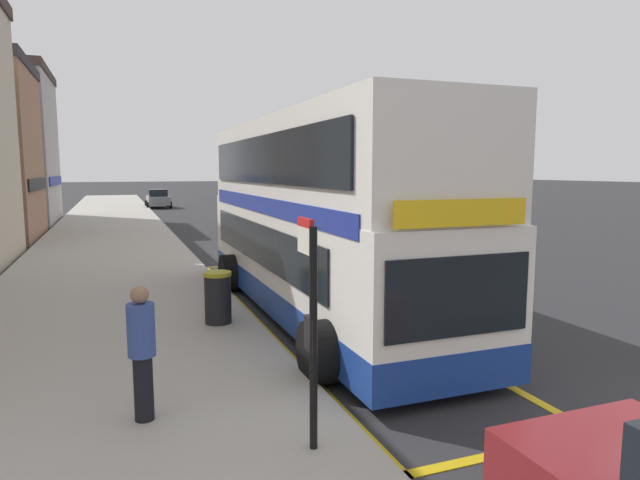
{
  "coord_description": "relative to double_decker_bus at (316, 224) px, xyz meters",
  "views": [
    {
      "loc": [
        -6.7,
        -3.67,
        3.27
      ],
      "look_at": [
        -1.93,
        8.94,
        1.54
      ],
      "focal_mm": 30.54,
      "sensor_mm": 36.0,
      "label": 1
    }
  ],
  "objects": [
    {
      "name": "parked_car_maroon_behind",
      "position": [
        6.98,
        21.98,
        -1.27
      ],
      "size": [
        2.09,
        4.2,
        1.62
      ],
      "rotation": [
        0.0,
        0.0,
        0.02
      ],
      "color": "maroon",
      "rests_on": "ground"
    },
    {
      "name": "bus_stop_sign",
      "position": [
        -2.25,
        -5.9,
        -0.38
      ],
      "size": [
        0.09,
        0.51,
        2.6
      ],
      "color": "black",
      "rests_on": "pavement_near"
    },
    {
      "name": "litter_bin",
      "position": [
        -2.35,
        -0.49,
        -1.39
      ],
      "size": [
        0.57,
        0.57,
        1.07
      ],
      "color": "black",
      "rests_on": "pavement_near"
    },
    {
      "name": "ground_plane",
      "position": [
        2.46,
        24.21,
        -2.07
      ],
      "size": [
        260.0,
        260.0,
        0.0
      ],
      "primitive_type": "plane",
      "color": "#28282B"
    },
    {
      "name": "pedestrian_waiting_near_sign",
      "position": [
        -4.01,
        -4.56,
        -0.99
      ],
      "size": [
        0.34,
        0.34,
        1.73
      ],
      "color": "black",
      "rests_on": "pavement_near"
    },
    {
      "name": "parked_car_teal_ahead",
      "position": [
        7.47,
        44.63,
        -1.27
      ],
      "size": [
        2.09,
        4.2,
        1.62
      ],
      "rotation": [
        0.0,
        0.0,
        0.01
      ],
      "color": "#196066",
      "rests_on": "ground"
    },
    {
      "name": "bus_bay_markings",
      "position": [
        -0.11,
        0.1,
        -2.06
      ],
      "size": [
        2.88,
        13.66,
        0.01
      ],
      "color": "gold",
      "rests_on": "ground"
    },
    {
      "name": "parked_car_grey_kerbside",
      "position": [
        -0.68,
        38.12,
        -1.27
      ],
      "size": [
        2.09,
        4.2,
        1.62
      ],
      "rotation": [
        0.0,
        0.0,
        -0.03
      ],
      "color": "slate",
      "rests_on": "ground"
    },
    {
      "name": "double_decker_bus",
      "position": [
        0.0,
        0.0,
        0.0
      ],
      "size": [
        3.27,
        10.99,
        4.4
      ],
      "color": "white",
      "rests_on": "ground"
    },
    {
      "name": "pavement_near",
      "position": [
        -4.54,
        24.21,
        -2.0
      ],
      "size": [
        6.0,
        76.0,
        0.14
      ],
      "primitive_type": "cube",
      "color": "#A39E93",
      "rests_on": "ground"
    }
  ]
}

